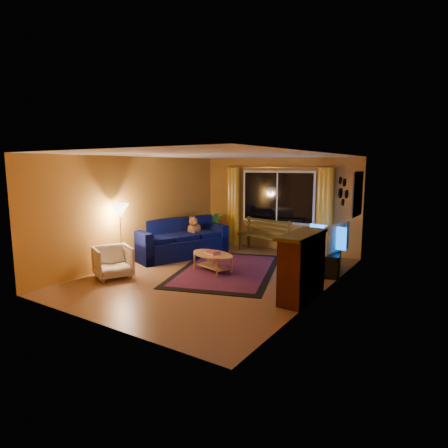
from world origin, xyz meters
The scene contains 22 objects.
floor centered at (0.00, 0.00, -0.01)m, with size 4.50×6.00×0.02m, color brown.
ceiling centered at (0.00, 0.00, 2.51)m, with size 4.50×6.00×0.02m, color white.
wall_back centered at (0.00, 3.01, 1.25)m, with size 4.50×0.02×2.50m, color #C17F2D.
wall_left centered at (-2.26, 0.00, 1.25)m, with size 0.02×6.00×2.50m, color #C17F2D.
wall_right centered at (2.26, 0.00, 1.25)m, with size 0.02×6.00×2.50m, color #C17F2D.
window centered at (0.00, 2.94, 1.45)m, with size 2.00×0.02×1.30m, color black.
curtain_rod centered at (0.00, 2.90, 2.25)m, with size 0.03×0.03×3.20m, color #BF8C3F.
curtain_left centered at (-1.35, 2.88, 1.12)m, with size 0.36×0.36×2.24m, color gold.
curtain_right centered at (1.35, 2.88, 1.12)m, with size 0.36×0.36×2.24m, color gold.
bench centered at (-0.11, 2.39, 0.22)m, with size 1.50×0.44×0.45m, color #39320E.
potted_plant centered at (-1.66, 2.25, 0.47)m, with size 0.53×0.53×0.95m, color #235B1E.
sofa centered at (-1.69, 0.86, 0.47)m, with size 1.00×2.32×0.94m, color #050A37.
dog centered at (-1.64, 1.38, 0.72)m, with size 0.34×0.47×0.51m, color #A25B32, non-canonical shape.
armchair centered at (-1.67, -1.32, 0.36)m, with size 0.70×0.66×0.72m, color beige.
floor_lamp centered at (-2.00, -0.79, 0.73)m, with size 0.24×0.24×1.46m, color #BF8C3F.
rug centered at (0.00, 0.42, 0.01)m, with size 2.03×3.21×0.02m, color maroon.
coffee_table centered at (-0.19, 0.15, 0.20)m, with size 1.12×1.12×0.41m, color #BA7F40.
tv_console centered at (1.97, 1.51, 0.23)m, with size 0.37×1.12×0.47m, color black.
television centered at (1.97, 1.51, 0.77)m, with size 1.06×0.14×0.61m, color black.
fireplace centered at (2.05, -0.40, 0.55)m, with size 0.40×1.20×1.10m, color maroon.
mirror_cluster centered at (2.21, 1.30, 1.80)m, with size 0.06×0.60×0.56m, color black, non-canonical shape.
painting centered at (2.22, 2.45, 1.65)m, with size 0.04×0.76×0.96m, color #CC5F2E.
Camera 1 is at (4.31, -6.33, 2.26)m, focal length 30.00 mm.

